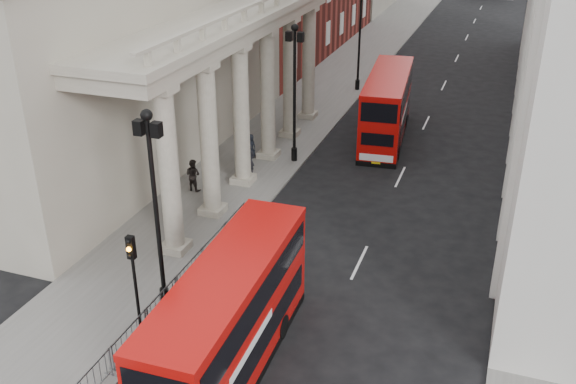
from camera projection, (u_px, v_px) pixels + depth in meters
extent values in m
plane|color=black|center=(124.00, 375.00, 22.49)|extent=(260.00, 260.00, 0.00)
cube|color=slate|center=(307.00, 109.00, 48.82)|extent=(6.00, 140.00, 0.12)
cube|color=slate|center=(536.00, 134.00, 43.84)|extent=(3.00, 140.00, 0.12)
cube|color=slate|center=(345.00, 113.00, 47.93)|extent=(0.20, 140.00, 0.14)
cube|color=gray|center=(127.00, 60.00, 38.32)|extent=(9.00, 28.00, 12.00)
cylinder|color=black|center=(165.00, 297.00, 25.84)|extent=(0.36, 0.36, 0.80)
cylinder|color=black|center=(157.00, 218.00, 24.27)|extent=(0.18, 0.18, 8.00)
sphere|color=black|center=(146.00, 115.00, 22.49)|extent=(0.44, 0.44, 0.44)
cube|color=black|center=(156.00, 130.00, 22.60)|extent=(0.35, 0.35, 0.55)
cube|color=black|center=(139.00, 127.00, 22.81)|extent=(0.35, 0.35, 0.55)
cylinder|color=black|center=(294.00, 154.00, 39.41)|extent=(0.36, 0.36, 0.80)
cylinder|color=black|center=(294.00, 98.00, 37.85)|extent=(0.18, 0.18, 8.00)
sphere|color=black|center=(295.00, 28.00, 36.06)|extent=(0.44, 0.44, 0.44)
cube|color=black|center=(301.00, 37.00, 36.17)|extent=(0.35, 0.35, 0.55)
cube|color=black|center=(289.00, 36.00, 36.38)|extent=(0.35, 0.35, 0.55)
cylinder|color=black|center=(357.00, 85.00, 52.99)|extent=(0.36, 0.36, 0.80)
cylinder|color=black|center=(359.00, 41.00, 51.42)|extent=(0.18, 0.18, 8.00)
cylinder|color=black|center=(137.00, 298.00, 23.54)|extent=(0.12, 0.12, 3.40)
cube|color=black|center=(131.00, 247.00, 22.61)|extent=(0.28, 0.22, 0.90)
sphere|color=black|center=(128.00, 242.00, 22.37)|extent=(0.18, 0.18, 0.18)
sphere|color=orange|center=(129.00, 249.00, 22.50)|extent=(0.18, 0.18, 0.18)
sphere|color=black|center=(130.00, 257.00, 22.63)|extent=(0.18, 0.18, 0.18)
cube|color=gray|center=(91.00, 382.00, 21.20)|extent=(0.50, 2.30, 1.10)
cube|color=gray|center=(130.00, 339.00, 23.19)|extent=(0.50, 2.30, 1.10)
cube|color=gray|center=(162.00, 303.00, 25.19)|extent=(0.50, 2.30, 1.10)
cube|color=gray|center=(190.00, 272.00, 27.18)|extent=(0.50, 2.30, 1.10)
cube|color=gray|center=(214.00, 246.00, 29.18)|extent=(0.50, 2.30, 1.10)
cube|color=gray|center=(235.00, 223.00, 31.17)|extent=(0.50, 2.30, 1.10)
cube|color=#BD0B08|center=(231.00, 341.00, 22.20)|extent=(2.57, 9.88, 1.87)
cube|color=#BD0B08|center=(229.00, 294.00, 21.35)|extent=(2.57, 9.88, 1.64)
cube|color=#BD0B08|center=(227.00, 271.00, 20.94)|extent=(2.60, 9.92, 0.23)
cube|color=black|center=(232.00, 366.00, 22.67)|extent=(2.58, 9.88, 0.33)
cube|color=black|center=(231.00, 336.00, 22.09)|extent=(2.58, 8.01, 0.94)
cube|color=black|center=(229.00, 292.00, 21.31)|extent=(2.61, 9.32, 1.03)
cylinder|color=black|center=(229.00, 316.00, 24.80)|extent=(0.32, 0.94, 0.94)
cylinder|color=black|center=(281.00, 326.00, 24.21)|extent=(0.32, 0.94, 0.94)
cube|color=#BD0B08|center=(386.00, 120.00, 42.75)|extent=(3.42, 10.39, 1.94)
cube|color=#BD0B08|center=(388.00, 91.00, 41.88)|extent=(3.42, 10.39, 1.70)
cube|color=#BD0B08|center=(389.00, 76.00, 41.45)|extent=(3.46, 10.43, 0.24)
cube|color=black|center=(385.00, 136.00, 43.25)|extent=(3.44, 10.39, 0.34)
cube|color=black|center=(386.00, 116.00, 42.65)|extent=(3.28, 8.46, 0.97)
cube|color=black|center=(388.00, 89.00, 41.84)|extent=(3.42, 9.81, 1.07)
cube|color=white|center=(376.00, 158.00, 38.60)|extent=(2.04, 0.26, 0.44)
cube|color=yellow|center=(376.00, 163.00, 38.73)|extent=(0.54, 0.09, 0.13)
cylinder|color=black|center=(361.00, 149.00, 40.25)|extent=(0.40, 1.00, 0.97)
cylinder|color=black|center=(397.00, 152.00, 39.78)|extent=(0.40, 1.00, 0.97)
cylinder|color=black|center=(373.00, 119.00, 45.43)|extent=(0.40, 1.00, 0.97)
cylinder|color=black|center=(404.00, 121.00, 44.95)|extent=(0.40, 1.00, 0.97)
imported|color=black|center=(249.00, 160.00, 37.29)|extent=(0.71, 0.50, 1.83)
imported|color=black|center=(193.00, 175.00, 35.38)|extent=(0.99, 0.84, 1.82)
imported|color=black|center=(251.00, 146.00, 39.68)|extent=(0.82, 0.60, 1.53)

